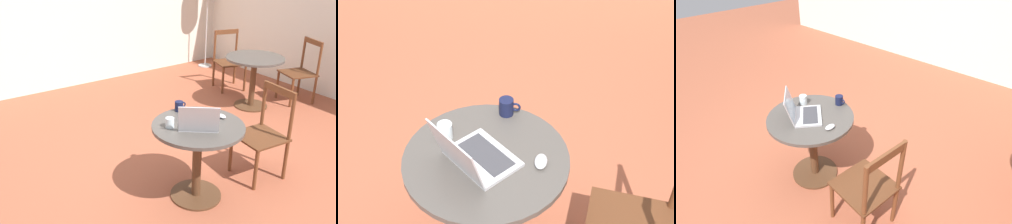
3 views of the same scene
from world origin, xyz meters
TOP-DOWN VIEW (x-y plane):
  - ground_plane at (0.00, 0.00)m, footprint 16.00×16.00m
  - wall_back at (0.00, 3.23)m, footprint 9.40×0.06m
  - cafe_table_near at (-0.03, -0.31)m, footprint 0.81×0.81m
  - cafe_table_mid at (1.96, 0.90)m, footprint 0.81×0.81m
  - chair_near_right at (0.74, -0.39)m, footprint 0.47×0.47m
  - chair_mid_back at (2.22, 1.68)m, footprint 0.54×0.54m
  - chair_mid_right at (2.69, 0.66)m, footprint 0.54×0.54m
  - laptop at (-0.07, -0.37)m, footprint 0.45×0.45m
  - mouse at (0.23, -0.32)m, footprint 0.06×0.10m
  - mug at (0.01, 0.02)m, footprint 0.12×0.08m
  - drinking_glass at (-0.26, -0.21)m, footprint 0.07×0.07m

SIDE VIEW (x-z plane):
  - ground_plane at x=0.00m, z-range 0.00..0.00m
  - chair_near_right at x=0.74m, z-range -0.01..0.91m
  - chair_mid_back at x=2.22m, z-range -0.01..0.91m
  - chair_mid_right at x=2.69m, z-range -0.01..0.91m
  - cafe_table_near at x=-0.03m, z-range 0.18..0.92m
  - cafe_table_mid at x=1.96m, z-range 0.18..0.92m
  - mouse at x=0.23m, z-range 0.73..0.77m
  - drinking_glass at x=-0.26m, z-range 0.73..0.82m
  - mug at x=0.01m, z-range 0.73..0.83m
  - laptop at x=-0.07m, z-range 0.66..0.91m
  - wall_back at x=0.00m, z-range 0.00..2.70m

